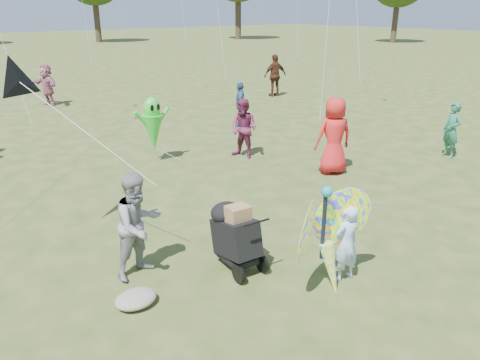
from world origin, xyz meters
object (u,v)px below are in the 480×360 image
Objects in this scene: crowd_c at (240,104)px; adult_man at (139,225)px; child_girl at (346,243)px; crowd_e at (244,129)px; crowd_h at (275,75)px; jogging_stroller at (234,232)px; alien_kite at (153,126)px; butterfly_kite at (327,238)px; crowd_j at (47,85)px; crowd_f at (452,130)px; crowd_a at (334,136)px.

adult_man is at bearing -7.52° from crowd_c.
child_girl is at bearing 10.79° from crowd_c.
crowd_e is 9.51m from crowd_h.
crowd_h is at bearing 115.06° from crowd_e.
adult_man is at bearing -71.05° from crowd_e.
crowd_e is at bearing 55.04° from jogging_stroller.
crowd_h reaches higher than alien_kite.
crowd_h is 1.05× the size of butterfly_kite.
adult_man is at bearing 132.51° from butterfly_kite.
crowd_c is 8.85m from crowd_j.
alien_kite is at bearing 78.98° from jogging_stroller.
crowd_e reaches higher than crowd_f.
crowd_c is 9.40m from jogging_stroller.
crowd_f reaches higher than child_girl.
crowd_c is 1.39× the size of jogging_stroller.
crowd_c is 10.06m from butterfly_kite.
butterfly_kite is at bearing 5.24° from child_girl.
alien_kite is (1.05, 6.87, 0.15)m from butterfly_kite.
crowd_h is 1.11× the size of crowd_j.
crowd_j reaches higher than crowd_e.
crowd_f is at bearing 34.49° from crowd_e.
crowd_a is at bearing 67.55° from crowd_h.
alien_kite is at bearing -28.17° from crowd_c.
crowd_h is at bearing -172.21° from crowd_f.
crowd_a is 5.24m from butterfly_kite.
crowd_h reaches higher than crowd_c.
jogging_stroller is (-4.71, -2.02, -0.33)m from crowd_a.
crowd_e is at bearing 54.75° from crowd_h.
crowd_j is 1.57× the size of jogging_stroller.
adult_man is 9.46m from crowd_f.
butterfly_kite is (-10.24, -12.03, -0.13)m from crowd_h.
crowd_h is (4.91, 3.50, 0.19)m from crowd_c.
jogging_stroller is at bearing 1.00° from crowd_c.
crowd_f is at bearing 15.85° from butterfly_kite.
crowd_j is (-3.93, 7.92, 0.10)m from crowd_c.
crowd_c is at bearing 48.43° from crowd_h.
crowd_e is at bearing -107.00° from child_girl.
crowd_h is 1.09× the size of alien_kite.
adult_man is 0.87× the size of crowd_h.
crowd_a is (3.63, 3.34, 0.34)m from child_girl.
crowd_j is at bearing -13.63° from crowd_h.
crowd_h reaches higher than adult_man.
crowd_a is 4.65m from alien_kite.
crowd_a is 1.09× the size of alien_kite.
jogging_stroller is at bearing 45.02° from crowd_a.
crowd_h reaches higher than jogging_stroller.
crowd_f is (7.15, 2.17, 0.15)m from child_girl.
crowd_a is at bearing 3.87° from crowd_e.
butterfly_kite reaches higher than crowd_c.
crowd_a reaches higher than crowd_c.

